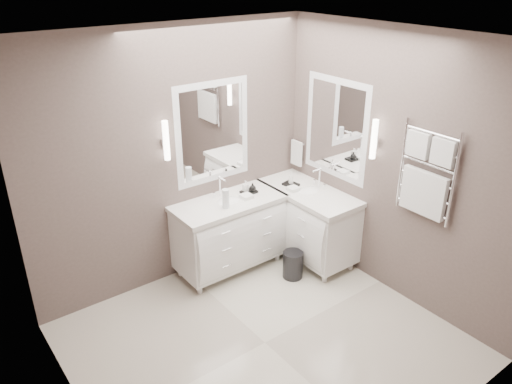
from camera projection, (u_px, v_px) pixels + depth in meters
floor at (265, 343)px, 4.61m from camera, size 3.20×3.00×0.01m
ceiling at (268, 40)px, 3.46m from camera, size 3.20×3.00×0.01m
wall_back at (176, 159)px, 5.12m from camera, size 3.20×0.01×2.70m
wall_front at (424, 307)px, 2.94m from camera, size 3.20×0.01×2.70m
wall_left at (67, 284)px, 3.15m from camera, size 0.01×3.00×2.70m
wall_right at (394, 168)px, 4.91m from camera, size 0.01×3.00×2.70m
vanity_back at (229, 230)px, 5.53m from camera, size 1.24×0.59×0.97m
vanity_right at (307, 219)px, 5.77m from camera, size 0.59×1.24×0.97m
mirror_back at (213, 133)px, 5.27m from camera, size 0.90×0.02×1.10m
mirror_right at (336, 129)px, 5.39m from camera, size 0.02×0.90×1.10m
sconce_back at (166, 141)px, 4.89m from camera, size 0.06×0.06×0.40m
sconce_right at (374, 140)px, 4.92m from camera, size 0.06×0.06×0.40m
towel_bar_corner at (297, 153)px, 5.95m from camera, size 0.03×0.22×0.30m
towel_ladder at (426, 178)px, 4.57m from camera, size 0.06×0.58×0.90m
waste_bin at (293, 265)px, 5.50m from camera, size 0.28×0.28×0.31m
amenity_tray_back at (249, 192)px, 5.55m from camera, size 0.17×0.13×0.03m
amenity_tray_right at (291, 184)px, 5.73m from camera, size 0.16×0.19×0.03m
water_bottle at (226, 199)px, 5.18m from camera, size 0.08×0.08×0.21m
soap_bottle_a at (246, 186)px, 5.51m from camera, size 0.06×0.06×0.12m
soap_bottle_b at (253, 187)px, 5.52m from camera, size 0.09×0.09×0.10m
soap_bottle_c at (291, 178)px, 5.70m from camera, size 0.07×0.07×0.14m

